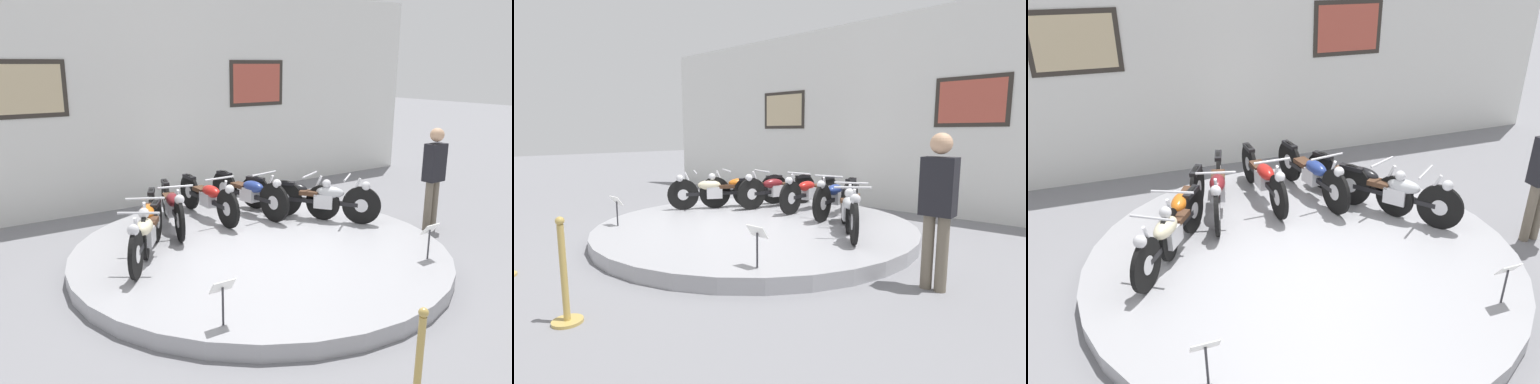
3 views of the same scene
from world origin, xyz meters
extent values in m
plane|color=slate|center=(0.00, 0.00, 0.00)|extent=(60.00, 60.00, 0.00)
cylinder|color=#99999E|center=(0.00, 0.00, 0.10)|extent=(5.46, 5.46, 0.21)
cube|color=silver|center=(0.00, 3.79, 2.18)|extent=(14.00, 0.20, 4.36)
cube|color=#2D2823|center=(-2.40, 3.68, 2.40)|extent=(1.40, 0.02, 1.00)
cube|color=#C6B289|center=(-2.40, 3.68, 2.40)|extent=(1.24, 0.02, 0.84)
cube|color=#2D2823|center=(2.40, 3.68, 2.40)|extent=(1.40, 0.02, 1.00)
cube|color=#B24C3D|center=(2.40, 3.68, 2.40)|extent=(1.24, 0.02, 0.84)
cylinder|color=black|center=(-1.95, -0.12, 0.53)|extent=(0.39, 0.56, 0.63)
cylinder|color=silver|center=(-1.95, -0.12, 0.53)|extent=(0.18, 0.22, 0.22)
cylinder|color=black|center=(-1.20, 1.00, 0.53)|extent=(0.39, 0.56, 0.63)
cylinder|color=silver|center=(-1.20, 1.00, 0.53)|extent=(0.18, 0.22, 0.22)
cube|color=black|center=(-1.58, 0.44, 0.53)|extent=(0.74, 1.08, 0.07)
cube|color=silver|center=(-1.60, 0.41, 0.55)|extent=(0.34, 0.38, 0.24)
ellipsoid|color=beige|center=(-1.65, 0.32, 0.71)|extent=(0.45, 0.52, 0.20)
cube|color=#472D1E|center=(-1.45, 0.62, 0.67)|extent=(0.34, 0.38, 0.07)
cube|color=black|center=(-1.20, 1.00, 0.79)|extent=(0.28, 0.36, 0.06)
cylinder|color=silver|center=(-1.87, 0.00, 0.73)|extent=(0.17, 0.23, 0.54)
cylinder|color=silver|center=(-1.81, 0.09, 0.99)|extent=(0.47, 0.32, 0.03)
sphere|color=silver|center=(-1.98, -0.17, 0.87)|extent=(0.15, 0.15, 0.15)
cylinder|color=black|center=(-1.60, 0.43, 0.54)|extent=(0.34, 0.62, 0.66)
cylinder|color=silver|center=(-1.60, 0.43, 0.54)|extent=(0.16, 0.24, 0.23)
cylinder|color=black|center=(-1.01, 1.65, 0.54)|extent=(0.34, 0.62, 0.66)
cylinder|color=silver|center=(-1.01, 1.65, 0.54)|extent=(0.16, 0.24, 0.23)
cube|color=black|center=(-1.30, 1.04, 0.54)|extent=(0.61, 1.15, 0.07)
cube|color=silver|center=(-1.32, 1.01, 0.56)|extent=(0.32, 0.38, 0.24)
ellipsoid|color=#D16619|center=(-1.37, 0.92, 0.72)|extent=(0.41, 0.53, 0.20)
cube|color=#472D1E|center=(-1.21, 1.24, 0.68)|extent=(0.32, 0.38, 0.07)
cube|color=black|center=(-1.01, 1.65, 0.82)|extent=(0.25, 0.37, 0.06)
cylinder|color=silver|center=(-1.54, 0.57, 0.74)|extent=(0.15, 0.24, 0.54)
cylinder|color=silver|center=(-1.49, 0.67, 1.00)|extent=(0.50, 0.27, 0.03)
sphere|color=silver|center=(-1.63, 0.38, 0.88)|extent=(0.15, 0.15, 0.15)
cylinder|color=black|center=(-0.91, 0.82, 0.54)|extent=(0.22, 0.65, 0.66)
cylinder|color=silver|center=(-0.91, 0.82, 0.54)|extent=(0.12, 0.24, 0.23)
cylinder|color=black|center=(-0.56, 2.12, 0.54)|extent=(0.22, 0.65, 0.66)
cylinder|color=silver|center=(-0.56, 2.12, 0.54)|extent=(0.12, 0.24, 0.23)
cube|color=black|center=(-0.74, 1.47, 0.54)|extent=(0.39, 1.22, 0.07)
cube|color=silver|center=(-0.75, 1.43, 0.56)|extent=(0.28, 0.36, 0.24)
ellipsoid|color=maroon|center=(-0.77, 1.33, 0.72)|extent=(0.34, 0.52, 0.20)
cube|color=#472D1E|center=(-0.68, 1.68, 0.68)|extent=(0.28, 0.36, 0.07)
cube|color=black|center=(-0.56, 2.12, 0.81)|extent=(0.19, 0.37, 0.06)
cylinder|color=silver|center=(-0.87, 0.96, 0.74)|extent=(0.11, 0.25, 0.54)
cylinder|color=silver|center=(-0.84, 1.06, 1.00)|extent=(0.53, 0.17, 0.03)
sphere|color=silver|center=(-0.93, 0.76, 0.88)|extent=(0.15, 0.15, 0.15)
cylinder|color=black|center=(0.01, 0.95, 0.53)|extent=(0.07, 0.65, 0.65)
cylinder|color=silver|center=(0.01, 0.95, 0.53)|extent=(0.07, 0.23, 0.23)
cylinder|color=black|center=(-0.01, 2.30, 0.53)|extent=(0.07, 0.65, 0.65)
cylinder|color=silver|center=(-0.01, 2.30, 0.53)|extent=(0.07, 0.23, 0.23)
cube|color=black|center=(0.00, 1.62, 0.53)|extent=(0.09, 1.24, 0.07)
cube|color=silver|center=(0.00, 1.58, 0.55)|extent=(0.21, 0.32, 0.24)
ellipsoid|color=red|center=(0.00, 1.48, 0.71)|extent=(0.23, 0.48, 0.20)
cube|color=#472D1E|center=(0.00, 1.84, 0.67)|extent=(0.21, 0.32, 0.07)
cube|color=black|center=(-0.01, 2.30, 0.81)|extent=(0.11, 0.36, 0.06)
cylinder|color=silver|center=(0.01, 1.10, 0.73)|extent=(0.05, 0.25, 0.54)
cylinder|color=silver|center=(0.01, 1.20, 0.99)|extent=(0.54, 0.04, 0.03)
sphere|color=silver|center=(0.01, 0.89, 0.87)|extent=(0.15, 0.15, 0.15)
cylinder|color=black|center=(0.84, 0.80, 0.55)|extent=(0.15, 0.67, 0.67)
cylinder|color=silver|center=(0.84, 0.80, 0.55)|extent=(0.10, 0.24, 0.24)
cylinder|color=black|center=(0.64, 2.14, 0.55)|extent=(0.15, 0.67, 0.67)
cylinder|color=silver|center=(0.64, 2.14, 0.55)|extent=(0.10, 0.24, 0.24)
cube|color=black|center=(0.74, 1.47, 0.55)|extent=(0.25, 1.24, 0.07)
cube|color=silver|center=(0.74, 1.43, 0.57)|extent=(0.24, 0.35, 0.24)
ellipsoid|color=navy|center=(0.76, 1.33, 0.73)|extent=(0.29, 0.51, 0.20)
cube|color=#472D1E|center=(0.70, 1.69, 0.69)|extent=(0.24, 0.35, 0.07)
cube|color=black|center=(0.64, 2.14, 0.83)|extent=(0.15, 0.37, 0.06)
cylinder|color=silver|center=(0.81, 0.95, 0.75)|extent=(0.08, 0.25, 0.54)
cylinder|color=silver|center=(0.80, 1.05, 1.01)|extent=(0.54, 0.11, 0.03)
sphere|color=silver|center=(0.84, 0.74, 0.89)|extent=(0.15, 0.15, 0.15)
cylinder|color=black|center=(1.59, 0.43, 0.51)|extent=(0.31, 0.58, 0.61)
cylinder|color=silver|center=(1.59, 0.43, 0.51)|extent=(0.15, 0.22, 0.21)
cylinder|color=black|center=(1.02, 1.65, 0.51)|extent=(0.31, 0.58, 0.61)
cylinder|color=silver|center=(1.02, 1.65, 0.51)|extent=(0.15, 0.22, 0.21)
cube|color=black|center=(1.30, 1.04, 0.51)|extent=(0.59, 1.15, 0.07)
cube|color=silver|center=(1.32, 1.01, 0.53)|extent=(0.32, 0.37, 0.24)
ellipsoid|color=black|center=(1.36, 0.91, 0.69)|extent=(0.40, 0.53, 0.20)
cube|color=#472D1E|center=(1.21, 1.24, 0.65)|extent=(0.32, 0.37, 0.07)
cube|color=black|center=(1.02, 1.65, 0.77)|extent=(0.24, 0.37, 0.06)
cylinder|color=silver|center=(1.53, 0.56, 0.71)|extent=(0.15, 0.25, 0.54)
cylinder|color=silver|center=(1.48, 0.66, 0.97)|extent=(0.50, 0.26, 0.03)
sphere|color=silver|center=(1.62, 0.38, 0.85)|extent=(0.15, 0.15, 0.15)
cylinder|color=black|center=(1.98, -0.10, 0.53)|extent=(0.43, 0.55, 0.64)
cylinder|color=silver|center=(1.98, -0.10, 0.53)|extent=(0.19, 0.22, 0.22)
cylinder|color=black|center=(1.17, 0.98, 0.53)|extent=(0.43, 0.55, 0.64)
cylinder|color=silver|center=(1.17, 0.98, 0.53)|extent=(0.19, 0.22, 0.22)
cube|color=black|center=(1.58, 0.44, 0.53)|extent=(0.80, 1.04, 0.07)
cube|color=silver|center=(1.60, 0.41, 0.55)|extent=(0.35, 0.38, 0.24)
ellipsoid|color=#B2B5BA|center=(1.66, 0.33, 0.71)|extent=(0.46, 0.52, 0.20)
cube|color=#472D1E|center=(1.44, 0.62, 0.67)|extent=(0.35, 0.38, 0.07)
cube|color=black|center=(1.17, 0.98, 0.80)|extent=(0.29, 0.35, 0.06)
cylinder|color=silver|center=(1.89, 0.02, 0.73)|extent=(0.18, 0.23, 0.54)
cylinder|color=silver|center=(1.82, 0.10, 0.99)|extent=(0.45, 0.35, 0.03)
sphere|color=silver|center=(2.01, -0.15, 0.87)|extent=(0.15, 0.15, 0.15)
cylinder|color=#333338|center=(-1.63, -1.73, 0.42)|extent=(0.02, 0.02, 0.42)
cube|color=white|center=(-1.63, -1.73, 0.64)|extent=(0.26, 0.11, 0.15)
cylinder|color=#333338|center=(1.63, -1.73, 0.42)|extent=(0.02, 0.02, 0.42)
cube|color=white|center=(1.63, -1.73, 0.64)|extent=(0.26, 0.11, 0.15)
cylinder|color=#6B6051|center=(3.16, -0.53, 0.43)|extent=(0.13, 0.13, 0.87)
cylinder|color=#6B6051|center=(3.32, -0.53, 0.43)|extent=(0.13, 0.13, 0.87)
cube|color=black|center=(3.24, -0.53, 1.19)|extent=(0.36, 0.22, 0.65)
sphere|color=tan|center=(3.24, -0.53, 1.66)|extent=(0.23, 0.23, 0.23)
cylinder|color=tan|center=(0.94, -3.62, 0.01)|extent=(0.28, 0.28, 0.03)
cylinder|color=tan|center=(0.94, -3.62, 0.47)|extent=(0.06, 0.06, 0.95)
sphere|color=tan|center=(0.94, -3.62, 0.98)|extent=(0.08, 0.08, 0.08)
camera|label=1|loc=(-3.92, -5.79, 2.83)|focal=35.00mm
camera|label=2|loc=(4.71, -5.03, 1.77)|focal=28.00mm
camera|label=3|loc=(-2.14, -5.02, 3.66)|focal=35.00mm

